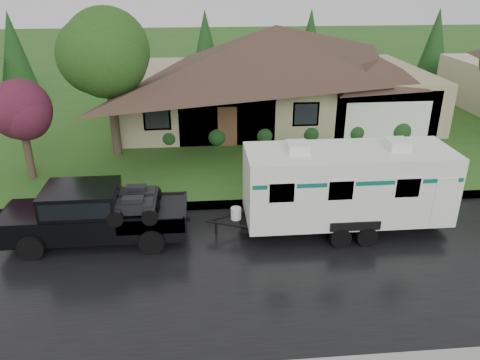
{
  "coord_description": "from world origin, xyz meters",
  "views": [
    {
      "loc": [
        -2.7,
        -14.38,
        8.54
      ],
      "look_at": [
        -1.21,
        2.0,
        1.23
      ],
      "focal_mm": 35.0,
      "sensor_mm": 36.0,
      "label": 1
    }
  ],
  "objects": [
    {
      "name": "shrub_row",
      "position": [
        2.0,
        9.3,
        0.65
      ],
      "size": [
        13.6,
        1.0,
        1.0
      ],
      "color": "#143814",
      "rests_on": "lawn"
    },
    {
      "name": "lawn",
      "position": [
        0.0,
        15.0,
        0.07
      ],
      "size": [
        140.0,
        26.0,
        0.15
      ],
      "primitive_type": "cube",
      "color": "#25581B",
      "rests_on": "ground"
    },
    {
      "name": "ground",
      "position": [
        0.0,
        0.0,
        0.0
      ],
      "size": [
        140.0,
        140.0,
        0.0
      ],
      "primitive_type": "plane",
      "color": "#25581B",
      "rests_on": "ground"
    },
    {
      "name": "travel_trailer",
      "position": [
        2.37,
        0.08,
        1.78
      ],
      "size": [
        7.5,
        2.63,
        3.36
      ],
      "color": "white",
      "rests_on": "ground"
    },
    {
      "name": "tree_left_green",
      "position": [
        -6.87,
        8.34,
        5.03
      ],
      "size": [
        4.25,
        4.25,
        7.03
      ],
      "color": "#382B1E",
      "rests_on": "lawn"
    },
    {
      "name": "curb",
      "position": [
        0.0,
        2.25,
        0.07
      ],
      "size": [
        140.0,
        0.5,
        0.15
      ],
      "primitive_type": "cube",
      "color": "gray",
      "rests_on": "ground"
    },
    {
      "name": "road",
      "position": [
        0.0,
        -2.0,
        0.01
      ],
      "size": [
        140.0,
        8.0,
        0.01
      ],
      "primitive_type": "cube",
      "color": "black",
      "rests_on": "ground"
    },
    {
      "name": "tree_red",
      "position": [
        -10.21,
        5.57,
        3.18
      ],
      "size": [
        2.64,
        2.64,
        4.37
      ],
      "color": "#382B1E",
      "rests_on": "lawn"
    },
    {
      "name": "house_main",
      "position": [
        2.29,
        13.84,
        3.59
      ],
      "size": [
        19.44,
        10.8,
        6.9
      ],
      "color": "#988D67",
      "rests_on": "lawn"
    },
    {
      "name": "pickup_truck",
      "position": [
        -6.44,
        0.08,
        1.09
      ],
      "size": [
        6.08,
        2.31,
        2.03
      ],
      "color": "black",
      "rests_on": "ground"
    }
  ]
}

